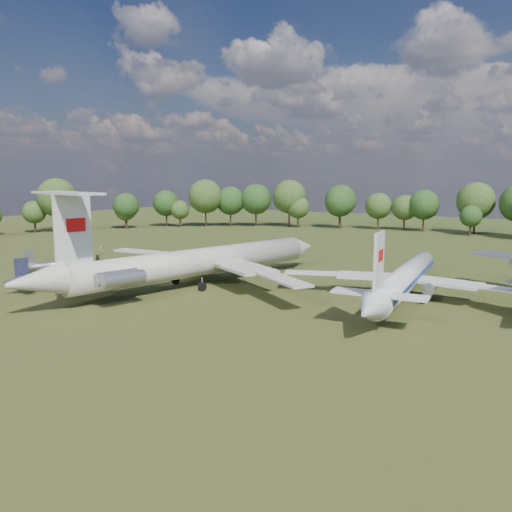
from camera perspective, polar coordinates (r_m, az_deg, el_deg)
The scene contains 6 objects.
ground at distance 69.02m, azimuth -3.26°, elevation -3.43°, with size 300.00×300.00×0.00m, color #1F3E14.
il62_airliner at distance 69.26m, azimuth -6.40°, elevation -1.25°, with size 40.55×52.72×5.17m, color beige, non-canonical shape.
tu104_jet at distance 63.30m, azimuth 16.58°, elevation -3.02°, with size 30.65×40.87×4.09m, color silver, non-canonical shape.
small_prop_west at distance 71.82m, azimuth -21.15°, elevation -2.59°, with size 11.62×15.85×2.32m, color black, non-canonical shape.
small_prop_northwest at distance 83.91m, azimuth -21.52°, elevation -1.16°, with size 9.86×13.44×1.97m, color #97999F, non-canonical shape.
person_on_il62 at distance 61.13m, azimuth -17.28°, elevation 0.29°, with size 0.59×0.39×1.62m, color olive.
Camera 1 is at (39.44, -54.73, 14.60)m, focal length 35.00 mm.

